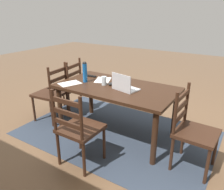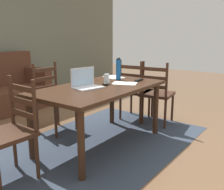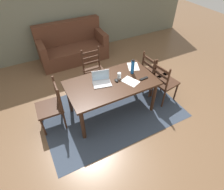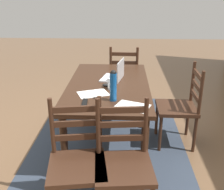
{
  "view_description": "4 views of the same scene",
  "coord_description": "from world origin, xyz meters",
  "views": [
    {
      "loc": [
        -1.52,
        2.5,
        1.74
      ],
      "look_at": [
        0.1,
        -0.05,
        0.57
      ],
      "focal_mm": 36.13,
      "sensor_mm": 36.0,
      "label": 1
    },
    {
      "loc": [
        -2.38,
        -1.93,
        1.35
      ],
      "look_at": [
        0.06,
        -0.13,
        0.64
      ],
      "focal_mm": 42.53,
      "sensor_mm": 36.0,
      "label": 2
    },
    {
      "loc": [
        -1.21,
        -2.35,
        2.81
      ],
      "look_at": [
        -0.01,
        -0.03,
        0.45
      ],
      "focal_mm": 29.74,
      "sensor_mm": 36.0,
      "label": 3
    },
    {
      "loc": [
        2.89,
        0.16,
        1.74
      ],
      "look_at": [
        -0.04,
        0.04,
        0.58
      ],
      "focal_mm": 43.97,
      "sensor_mm": 36.0,
      "label": 4
    }
  ],
  "objects": [
    {
      "name": "computer_mouse",
      "position": [
        0.09,
        -0.01,
        0.75
      ],
      "size": [
        0.07,
        0.1,
        0.03
      ],
      "primitive_type": "ellipsoid",
      "rotation": [
        0.0,
        0.0,
        -0.08
      ],
      "color": "black",
      "rests_on": "dining_table"
    },
    {
      "name": "chair_right_far",
      "position": [
        1.11,
        0.18,
        0.46
      ],
      "size": [
        0.48,
        0.48,
        0.95
      ],
      "color": "#3D2316",
      "rests_on": "ground"
    },
    {
      "name": "dining_table",
      "position": [
        0.0,
        0.0,
        0.65
      ],
      "size": [
        1.63,
        0.9,
        0.73
      ],
      "color": "#382114",
      "rests_on": "ground"
    },
    {
      "name": "paper_stack_left",
      "position": [
        0.62,
        0.25,
        0.74
      ],
      "size": [
        0.31,
        0.35,
        0.0
      ],
      "primitive_type": "cube",
      "rotation": [
        0.0,
        0.0,
        -0.39
      ],
      "color": "white",
      "rests_on": "dining_table"
    },
    {
      "name": "chair_far_head",
      "position": [
        0.0,
        0.82,
        0.46
      ],
      "size": [
        0.44,
        0.44,
        0.95
      ],
      "color": "#3D2316",
      "rests_on": "ground"
    },
    {
      "name": "paper_stack_right",
      "position": [
        0.32,
        -0.14,
        0.74
      ],
      "size": [
        0.31,
        0.35,
        0.0
      ],
      "primitive_type": "cube",
      "rotation": [
        0.0,
        0.0,
        0.39
      ],
      "color": "white",
      "rests_on": "dining_table"
    },
    {
      "name": "chair_right_near",
      "position": [
        1.11,
        -0.19,
        0.46
      ],
      "size": [
        0.5,
        0.5,
        0.95
      ],
      "color": "#3D2316",
      "rests_on": "ground"
    },
    {
      "name": "tv_remote",
      "position": [
        0.58,
        -0.19,
        0.74
      ],
      "size": [
        0.17,
        0.05,
        0.02
      ],
      "primitive_type": "cube",
      "rotation": [
        0.0,
        0.0,
        1.63
      ],
      "color": "black",
      "rests_on": "dining_table"
    },
    {
      "name": "drinking_glass",
      "position": [
        0.18,
        0.04,
        0.79
      ],
      "size": [
        0.07,
        0.07,
        0.12
      ],
      "primitive_type": "cylinder",
      "color": "silver",
      "rests_on": "dining_table"
    },
    {
      "name": "wall_back",
      "position": [
        0.0,
        2.8,
        1.35
      ],
      "size": [
        8.0,
        0.12,
        2.7
      ],
      "primitive_type": "cube",
      "color": "#6B6D5B",
      "rests_on": "ground"
    },
    {
      "name": "ground_plane",
      "position": [
        0.0,
        0.0,
        0.0
      ],
      "size": [
        14.0,
        14.0,
        0.0
      ],
      "primitive_type": "plane",
      "color": "brown"
    },
    {
      "name": "water_bottle",
      "position": [
        0.48,
        0.07,
        0.89
      ],
      "size": [
        0.06,
        0.06,
        0.3
      ],
      "color": "#145199",
      "rests_on": "dining_table"
    },
    {
      "name": "chair_left_far",
      "position": [
        -1.11,
        0.18,
        0.46
      ],
      "size": [
        0.46,
        0.46,
        0.95
      ],
      "color": "#3D2316",
      "rests_on": "ground"
    },
    {
      "name": "area_rug",
      "position": [
        0.0,
        0.0,
        0.0
      ],
      "size": [
        2.73,
        1.78,
        0.01
      ],
      "primitive_type": "cube",
      "color": "#333D4C",
      "rests_on": "ground"
    },
    {
      "name": "couch",
      "position": [
        -0.03,
        2.32,
        0.36
      ],
      "size": [
        1.8,
        0.8,
        1.0
      ],
      "color": "#512D1E",
      "rests_on": "ground"
    },
    {
      "name": "laptop",
      "position": [
        -0.16,
        0.08,
        0.79
      ],
      "size": [
        0.36,
        0.29,
        0.23
      ],
      "color": "silver",
      "rests_on": "dining_table"
    }
  ]
}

